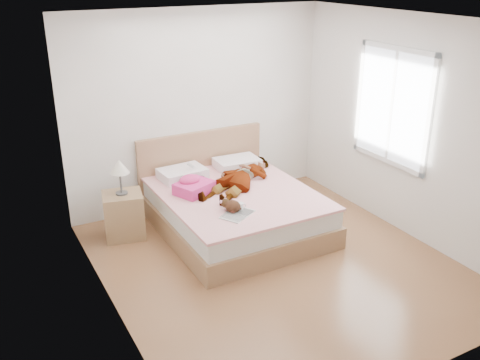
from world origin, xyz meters
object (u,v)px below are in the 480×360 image
at_px(magazine, 237,214).
at_px(plush_toy, 231,206).
at_px(phone, 191,165).
at_px(coffee_mug, 240,207).
at_px(bed, 233,207).
at_px(towel, 193,186).
at_px(nightstand, 123,212).
at_px(woman, 240,175).

relative_size(magazine, plush_toy, 1.63).
xyz_separation_m(phone, coffee_mug, (0.11, -1.13, -0.14)).
xyz_separation_m(phone, plush_toy, (0.00, -1.11, -0.11)).
xyz_separation_m(bed, plush_toy, (-0.31, -0.55, 0.31)).
bearing_deg(plush_toy, towel, 103.20).
distance_m(plush_toy, nightstand, 1.38).
xyz_separation_m(towel, nightstand, (-0.80, 0.27, -0.27)).
distance_m(coffee_mug, nightstand, 1.46).
distance_m(woman, bed, 0.42).
distance_m(bed, magazine, 0.76).
distance_m(phone, bed, 0.76).
height_order(woman, coffee_mug, woman).
height_order(bed, coffee_mug, bed).
distance_m(magazine, coffee_mug, 0.13).
bearing_deg(coffee_mug, woman, 61.52).
xyz_separation_m(magazine, coffee_mug, (0.08, 0.09, 0.04)).
height_order(bed, plush_toy, bed).
bearing_deg(woman, phone, -164.09).
xyz_separation_m(bed, nightstand, (-1.27, 0.40, 0.05)).
bearing_deg(woman, coffee_mug, -63.91).
distance_m(bed, coffee_mug, 0.67).
bearing_deg(magazine, phone, 91.13).
bearing_deg(magazine, woman, 59.67).
relative_size(towel, magazine, 1.16).
relative_size(woman, towel, 2.84).
relative_size(phone, coffee_mug, 0.83).
distance_m(woman, magazine, 0.95).
bearing_deg(woman, magazine, -65.76).
xyz_separation_m(woman, plush_toy, (-0.50, -0.71, -0.03)).
bearing_deg(bed, towel, 164.05).
bearing_deg(nightstand, towel, -18.30).
relative_size(bed, nightstand, 2.11).
bearing_deg(phone, woman, -74.09).
bearing_deg(nightstand, plush_toy, -44.70).
distance_m(woman, phone, 0.65).
distance_m(magazine, plush_toy, 0.12).
relative_size(coffee_mug, nightstand, 0.12).
height_order(bed, nightstand, bed).
height_order(magazine, nightstand, nightstand).
relative_size(phone, towel, 0.19).
height_order(phone, coffee_mug, phone).
distance_m(towel, nightstand, 0.89).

